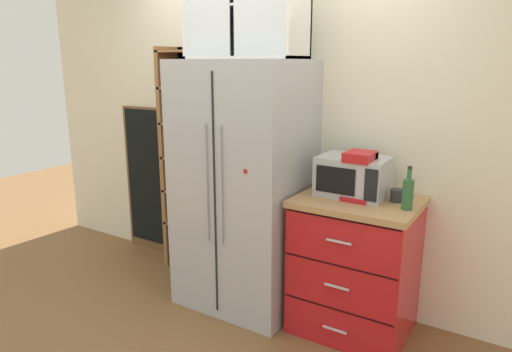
{
  "coord_description": "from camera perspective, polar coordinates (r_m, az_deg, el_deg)",
  "views": [
    {
      "loc": [
        1.78,
        -2.69,
        1.79
      ],
      "look_at": [
        0.1,
        -0.01,
        0.99
      ],
      "focal_mm": 32.11,
      "sensor_mm": 36.0,
      "label": 1
    }
  ],
  "objects": [
    {
      "name": "wall_back_cream",
      "position": [
        3.61,
        2.09,
        5.91
      ],
      "size": [
        4.97,
        0.1,
        2.55
      ],
      "primitive_type": "cube",
      "color": "silver",
      "rests_on": "ground"
    },
    {
      "name": "mug_sage",
      "position": [
        2.95,
        12.33,
        -2.21
      ],
      "size": [
        0.11,
        0.08,
        0.09
      ],
      "color": "#8CA37F",
      "rests_on": "counter_cabinet"
    },
    {
      "name": "counter_cabinet",
      "position": [
        3.18,
        12.22,
        -10.77
      ],
      "size": [
        0.77,
        0.64,
        0.93
      ],
      "color": "red",
      "rests_on": "ground"
    },
    {
      "name": "mug_charcoal",
      "position": [
        3.01,
        17.15,
        -2.33
      ],
      "size": [
        0.12,
        0.08,
        0.08
      ],
      "color": "#2D2D33",
      "rests_on": "counter_cabinet"
    },
    {
      "name": "coffee_maker",
      "position": [
        2.99,
        12.88,
        0.12
      ],
      "size": [
        0.17,
        0.2,
        0.31
      ],
      "color": "red",
      "rests_on": "counter_cabinet"
    },
    {
      "name": "pantry_shelf_column",
      "position": [
        3.97,
        -7.75,
        2.09
      ],
      "size": [
        0.51,
        0.29,
        1.91
      ],
      "color": "brown",
      "rests_on": "ground"
    },
    {
      "name": "upper_cabinet",
      "position": [
        3.29,
        -1.1,
        20.31
      ],
      "size": [
        0.84,
        0.32,
        0.68
      ],
      "color": "silver",
      "rests_on": "refrigerator"
    },
    {
      "name": "bottle_green",
      "position": [
        2.85,
        18.41,
        -1.76
      ],
      "size": [
        0.07,
        0.07,
        0.26
      ],
      "color": "#285B33",
      "rests_on": "counter_cabinet"
    },
    {
      "name": "ground_plane",
      "position": [
        3.69,
        -1.31,
        -14.87
      ],
      "size": [
        10.67,
        10.67,
        0.0
      ],
      "primitive_type": "plane",
      "color": "brown"
    },
    {
      "name": "chalkboard_menu",
      "position": [
        4.44,
        -12.97,
        -0.52
      ],
      "size": [
        0.6,
        0.04,
        1.38
      ],
      "color": "brown",
      "rests_on": "ground"
    },
    {
      "name": "bottle_cobalt",
      "position": [
        3.07,
        13.38,
        -0.02
      ],
      "size": [
        0.07,
        0.07,
        0.29
      ],
      "color": "navy",
      "rests_on": "counter_cabinet"
    },
    {
      "name": "refrigerator",
      "position": [
        3.35,
        -1.45,
        -1.28
      ],
      "size": [
        0.88,
        0.73,
        1.8
      ],
      "color": "#ADAFB5",
      "rests_on": "ground"
    },
    {
      "name": "microwave",
      "position": [
        3.05,
        12.04,
        -0.03
      ],
      "size": [
        0.44,
        0.33,
        0.26
      ],
      "color": "#ADAFB5",
      "rests_on": "counter_cabinet"
    }
  ]
}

